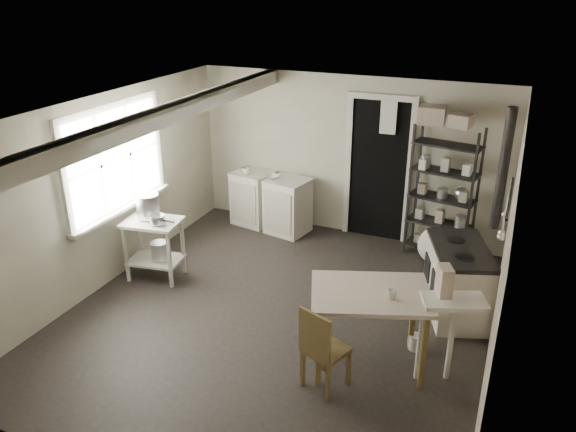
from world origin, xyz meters
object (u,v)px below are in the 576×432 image
at_px(stockpot, 148,206).
at_px(chair, 327,341).
at_px(base_cabinets, 271,199).
at_px(work_table, 368,333).
at_px(flour_sack, 433,245).
at_px(stove, 458,278).
at_px(prep_table, 155,248).
at_px(shelf_rack, 443,190).

xyz_separation_m(stockpot, chair, (2.73, -1.16, -0.45)).
distance_m(base_cabinets, work_table, 3.47).
relative_size(stockpot, work_table, 0.27).
bearing_deg(flour_sack, base_cabinets, 175.50).
height_order(stove, flour_sack, stove).
bearing_deg(flour_sack, work_table, -94.83).
bearing_deg(stove, prep_table, 170.69).
height_order(prep_table, stockpot, stockpot).
bearing_deg(work_table, base_cabinets, 130.28).
bearing_deg(shelf_rack, prep_table, -137.14).
bearing_deg(chair, stockpot, 177.60).
xyz_separation_m(base_cabinets, work_table, (2.24, -2.64, -0.08)).
height_order(base_cabinets, flour_sack, base_cabinets).
distance_m(shelf_rack, stove, 1.52).
distance_m(stockpot, stove, 3.73).
relative_size(stockpot, base_cabinets, 0.24).
distance_m(stockpot, chair, 3.00).
distance_m(prep_table, chair, 2.88).
relative_size(shelf_rack, stove, 1.75).
distance_m(base_cabinets, stove, 3.19).
bearing_deg(stockpot, flour_sack, 28.20).
height_order(prep_table, flour_sack, prep_table).
relative_size(stockpot, flour_sack, 0.63).
height_order(stockpot, chair, stockpot).
height_order(stove, work_table, stove).
relative_size(stockpot, stove, 0.29).
height_order(stockpot, shelf_rack, shelf_rack).
bearing_deg(work_table, prep_table, 167.00).
distance_m(stove, work_table, 1.46).
xyz_separation_m(shelf_rack, chair, (-0.50, -3.10, -0.46)).
distance_m(prep_table, stockpot, 0.55).
relative_size(stove, chair, 1.21).
bearing_deg(stove, base_cabinets, 135.91).
bearing_deg(shelf_rack, stove, -62.29).
bearing_deg(flour_sack, shelf_rack, 83.79).
relative_size(prep_table, shelf_rack, 0.43).
height_order(stove, chair, chair).
bearing_deg(shelf_rack, base_cabinets, -168.75).
distance_m(stockpot, shelf_rack, 3.77).
bearing_deg(stockpot, chair, -23.02).
height_order(shelf_rack, flour_sack, shelf_rack).
distance_m(shelf_rack, flour_sack, 0.74).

